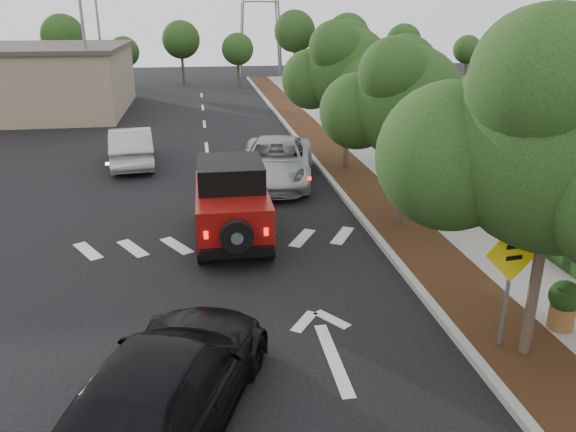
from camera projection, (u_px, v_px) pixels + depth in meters
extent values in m
plane|color=black|center=(228.00, 368.00, 10.37)|extent=(120.00, 120.00, 0.00)
cube|color=#9E9B93|center=(327.00, 176.00, 22.14)|extent=(0.20, 70.00, 0.15)
cube|color=black|center=(352.00, 175.00, 22.30)|extent=(1.80, 70.00, 0.12)
cube|color=gray|center=(398.00, 173.00, 22.58)|extent=(2.00, 70.00, 0.12)
cube|color=black|center=(431.00, 164.00, 22.67)|extent=(0.80, 70.00, 0.80)
cylinder|color=black|center=(202.00, 212.00, 17.12)|extent=(0.31, 0.87, 0.87)
cylinder|color=black|center=(258.00, 209.00, 17.35)|extent=(0.31, 0.87, 0.87)
cylinder|color=black|center=(203.00, 247.00, 14.58)|extent=(0.31, 0.87, 0.87)
cylinder|color=black|center=(268.00, 243.00, 14.81)|extent=(0.31, 0.87, 0.87)
cube|color=maroon|center=(232.00, 207.00, 15.76)|extent=(2.00, 4.04, 1.09)
cube|color=black|center=(230.00, 173.00, 15.75)|extent=(1.82, 2.23, 0.70)
cube|color=maroon|center=(229.00, 193.00, 17.21)|extent=(1.73, 1.14, 0.89)
cube|color=black|center=(237.00, 253.00, 13.98)|extent=(1.86, 0.22, 0.24)
cylinder|color=black|center=(237.00, 237.00, 13.67)|extent=(0.83, 0.25, 0.83)
cube|color=#FF190C|center=(206.00, 235.00, 13.77)|extent=(0.11, 0.04, 0.20)
cube|color=#FF190C|center=(266.00, 232.00, 13.97)|extent=(0.11, 0.04, 0.20)
imported|color=#B2B5BB|center=(276.00, 161.00, 21.36)|extent=(3.84, 6.30, 1.63)
imported|color=black|center=(166.00, 385.00, 8.68)|extent=(4.01, 5.75, 1.55)
imported|color=#A9ABB1|center=(131.00, 146.00, 23.76)|extent=(2.23, 5.04, 1.61)
imported|color=#A7A8AE|center=(38.00, 112.00, 32.03)|extent=(4.69, 2.28, 1.54)
cylinder|color=slate|center=(507.00, 290.00, 10.47)|extent=(0.09, 0.09, 2.37)
cube|color=yellow|center=(514.00, 252.00, 10.17)|extent=(1.21, 0.16, 1.21)
cube|color=black|center=(516.00, 247.00, 10.11)|extent=(0.38, 0.05, 0.08)
cube|color=black|center=(514.00, 258.00, 10.19)|extent=(0.34, 0.05, 0.08)
cylinder|color=brown|center=(561.00, 317.00, 11.39)|extent=(0.52, 0.52, 0.51)
sphere|color=black|center=(565.00, 296.00, 11.22)|extent=(0.64, 0.64, 0.64)
imported|color=black|center=(566.00, 293.00, 11.20)|extent=(0.55, 0.48, 0.60)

